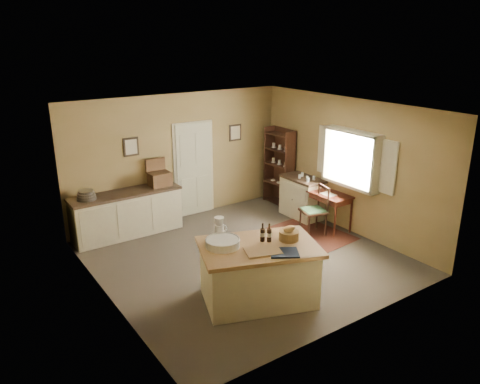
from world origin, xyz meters
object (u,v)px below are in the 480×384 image
object	(u,v)px
shelving_unit	(281,167)
sideboard	(127,212)
writing_desk	(330,198)
desk_chair	(313,211)
work_island	(258,271)
right_cabinet	(302,197)

from	to	relation	value
shelving_unit	sideboard	bearing A→B (deg)	175.56
writing_desk	desk_chair	world-z (taller)	desk_chair
work_island	sideboard	distance (m)	3.52
desk_chair	right_cabinet	bearing A→B (deg)	76.43
writing_desk	right_cabinet	xyz separation A→B (m)	(-0.00, 0.84, -0.21)
sideboard	shelving_unit	distance (m)	3.72
desk_chair	shelving_unit	size ratio (longest dim) A/B	0.55
sideboard	desk_chair	bearing A→B (deg)	-34.20
sideboard	shelving_unit	size ratio (longest dim) A/B	1.22
work_island	sideboard	xyz separation A→B (m)	(-0.70, 3.45, -0.00)
right_cabinet	shelving_unit	xyz separation A→B (m)	(0.15, 0.95, 0.44)
work_island	shelving_unit	size ratio (longest dim) A/B	1.11
writing_desk	work_island	bearing A→B (deg)	-154.12
desk_chair	shelving_unit	bearing A→B (deg)	85.95
right_cabinet	sideboard	bearing A→B (deg)	160.79
work_island	writing_desk	xyz separation A→B (m)	(2.84, 1.38, 0.19)
sideboard	right_cabinet	size ratio (longest dim) A/B	2.22
work_island	writing_desk	size ratio (longest dim) A/B	2.31
work_island	shelving_unit	world-z (taller)	shelving_unit
sideboard	desk_chair	xyz separation A→B (m)	(3.08, -2.09, 0.01)
right_cabinet	shelving_unit	bearing A→B (deg)	81.11
sideboard	shelving_unit	world-z (taller)	shelving_unit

